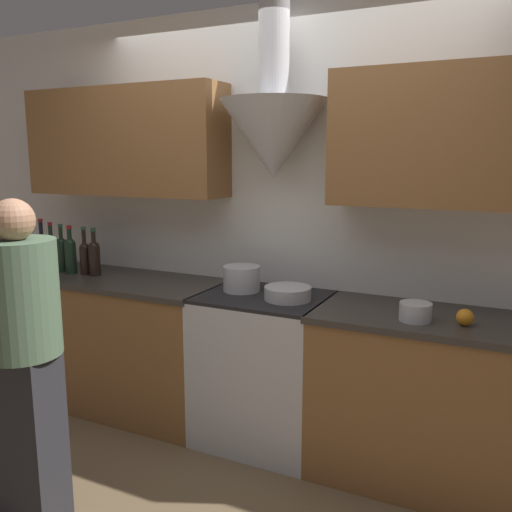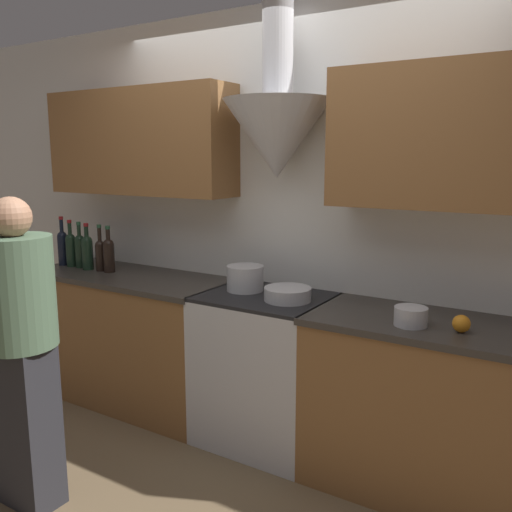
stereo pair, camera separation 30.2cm
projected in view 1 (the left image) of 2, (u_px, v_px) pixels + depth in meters
The scene contains 16 objects.
ground_plane at pixel (236, 468), 3.01m from camera, with size 12.00×12.00×0.00m, color brown.
wall_back at pixel (276, 192), 3.30m from camera, with size 8.40×0.62×2.60m.
counter_left at pixel (120, 342), 3.71m from camera, with size 1.47×0.62×0.91m.
counter_right at pixel (432, 400), 2.82m from camera, with size 1.24×0.62×0.91m.
stove_range at pixel (263, 368), 3.24m from camera, with size 0.73×0.60×0.91m.
wine_bottle_0 at pixel (42, 249), 3.87m from camera, with size 0.07×0.07×0.36m.
wine_bottle_1 at pixel (52, 251), 3.82m from camera, with size 0.07×0.07×0.34m.
wine_bottle_2 at pixel (62, 252), 3.79m from camera, with size 0.07×0.07×0.33m.
wine_bottle_3 at pixel (70, 254), 3.73m from camera, with size 0.08×0.08×0.33m.
wine_bottle_4 at pixel (85, 256), 3.70m from camera, with size 0.07×0.07×0.33m.
wine_bottle_5 at pixel (94, 256), 3.66m from camera, with size 0.08×0.08×0.33m.
stock_pot at pixel (242, 278), 3.25m from camera, with size 0.22×0.22×0.15m.
mixing_bowl at pixel (288, 293), 3.06m from camera, with size 0.27×0.27×0.07m.
orange_fruit at pixel (465, 317), 2.59m from camera, with size 0.08×0.08×0.08m.
saucepan at pixel (415, 312), 2.67m from camera, with size 0.16×0.16×0.09m.
person_foreground_left at pixel (24, 351), 2.46m from camera, with size 0.35×0.35×1.53m.
Camera 1 is at (1.30, -2.42, 1.71)m, focal length 38.00 mm.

